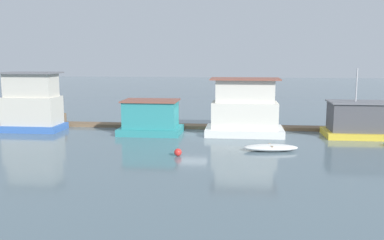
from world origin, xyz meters
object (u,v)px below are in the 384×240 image
houseboat_teal (151,118)px  houseboat_yellow (357,120)px  houseboat_blue (32,104)px  buoy_red (178,152)px  houseboat_white (245,110)px  mooring_post_far_left (333,124)px  mooring_post_near_right (65,120)px  dinghy_white (271,148)px

houseboat_teal → houseboat_yellow: houseboat_yellow is taller
houseboat_blue → houseboat_teal: bearing=-1.8°
buoy_red → houseboat_yellow: bearing=31.6°
houseboat_white → mooring_post_far_left: size_ratio=4.29×
houseboat_blue → buoy_red: 17.29m
houseboat_blue → houseboat_yellow: (29.01, 0.09, -1.03)m
houseboat_white → mooring_post_near_right: bearing=173.5°
houseboat_blue → houseboat_white: (19.45, 0.04, -0.31)m
mooring_post_far_left → mooring_post_near_right: (-25.16, 0.00, -0.10)m
houseboat_white → dinghy_white: bearing=-73.8°
houseboat_yellow → houseboat_blue: bearing=-179.8°
buoy_red → houseboat_teal: bearing=113.4°
dinghy_white → houseboat_white: bearing=106.2°
houseboat_blue → dinghy_white: bearing=-16.6°
mooring_post_far_left → buoy_red: bearing=-139.7°
houseboat_teal → dinghy_white: size_ratio=1.34×
dinghy_white → mooring_post_far_left: mooring_post_far_left is taller
mooring_post_far_left → buoy_red: mooring_post_far_left is taller
houseboat_yellow → mooring_post_far_left: size_ratio=3.73×
houseboat_white → houseboat_yellow: houseboat_yellow is taller
mooring_post_near_right → dinghy_white: bearing=-23.7°
houseboat_teal → dinghy_white: houseboat_teal is taller
houseboat_white → buoy_red: houseboat_white is taller
houseboat_teal → buoy_red: 9.12m
houseboat_yellow → dinghy_white: bearing=-140.1°
houseboat_teal → buoy_red: (3.60, -8.30, -1.13)m
houseboat_teal → houseboat_yellow: 17.81m
houseboat_blue → houseboat_teal: size_ratio=1.00×
dinghy_white → mooring_post_near_right: (-19.07, 8.36, 0.44)m
mooring_post_far_left → dinghy_white: bearing=-126.1°
houseboat_white → dinghy_white: 6.92m
mooring_post_far_left → houseboat_blue: bearing=-175.8°
houseboat_white → dinghy_white: (1.86, -6.40, -1.89)m
houseboat_teal → mooring_post_near_right: size_ratio=3.96×
houseboat_teal → buoy_red: houseboat_teal is taller
houseboat_yellow → buoy_red: bearing=-148.4°
houseboat_white → buoy_red: bearing=-118.1°
buoy_red → mooring_post_near_right: bearing=139.7°
houseboat_white → mooring_post_far_left: bearing=13.9°
houseboat_blue → buoy_red: (14.81, -8.66, -2.18)m
houseboat_yellow → mooring_post_near_right: size_ratio=4.26×
houseboat_teal → mooring_post_far_left: 16.37m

